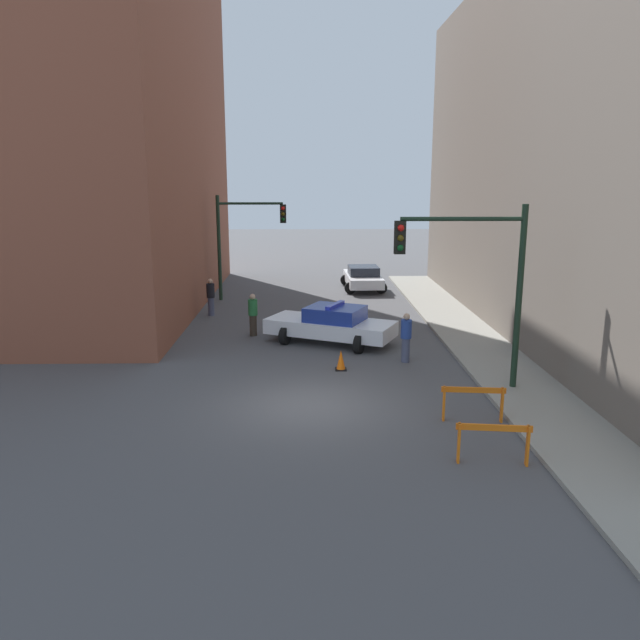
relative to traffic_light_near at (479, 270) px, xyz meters
The scene contains 13 objects.
ground_plane 6.00m from the traffic_light_near, 167.38° to the right, with size 120.00×120.00×0.00m, color #4C4C4F.
sidewalk_right 3.92m from the traffic_light_near, 35.75° to the right, with size 2.40×44.00×0.12m.
building_corner_left 22.65m from the traffic_light_near, 142.28° to the left, with size 14.00×20.00×23.25m.
traffic_light_near is the anchor object (origin of this frame).
traffic_light_far 16.16m from the traffic_light_near, 119.80° to the left, with size 3.44×0.35×5.20m.
police_car 7.21m from the traffic_light_near, 125.62° to the left, with size 5.04×3.68×1.52m.
parked_car_near 17.22m from the traffic_light_near, 95.66° to the left, with size 2.35×4.35×1.31m.
pedestrian_crossing 9.91m from the traffic_light_near, 136.11° to the left, with size 0.38×0.38×1.66m.
pedestrian_corner 14.00m from the traffic_light_near, 131.25° to the left, with size 0.45×0.45×1.66m.
pedestrian_sidewalk 4.24m from the traffic_light_near, 116.96° to the left, with size 0.48×0.48×1.66m.
barrier_front 5.62m from the traffic_light_near, 99.78° to the right, with size 1.59×0.34×0.90m.
barrier_mid 3.78m from the traffic_light_near, 104.91° to the right, with size 1.60×0.31×0.90m.
traffic_cone 5.32m from the traffic_light_near, 150.64° to the left, with size 0.36×0.36×0.66m.
Camera 1 is at (-0.05, -15.98, 5.99)m, focal length 35.00 mm.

